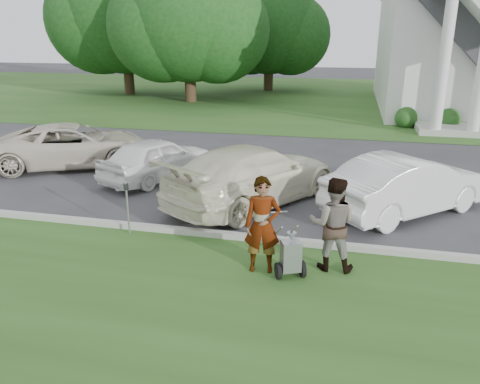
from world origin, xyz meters
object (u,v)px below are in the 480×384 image
(church, at_px, (466,7))
(tree_far, at_px, (124,16))
(person_left, at_px, (262,226))
(car_c, at_px, (253,175))
(car_b, at_px, (157,158))
(person_right, at_px, (333,225))
(car_a, at_px, (74,145))
(parking_meter_near, at_px, (127,202))
(tree_back, at_px, (269,30))
(striping_cart, at_px, (290,257))
(car_d, at_px, (407,185))
(tree_left, at_px, (188,23))

(church, distance_m, tree_far, 23.09)
(person_left, height_order, car_c, person_left)
(car_b, height_order, car_c, car_c)
(tree_far, bearing_deg, person_right, -56.78)
(church, distance_m, car_a, 24.17)
(person_right, distance_m, parking_meter_near, 4.65)
(tree_back, relative_size, striping_cart, 8.21)
(church, bearing_deg, car_d, -103.22)
(person_left, bearing_deg, parking_meter_near, 154.84)
(tree_back, xyz_separation_m, striping_cart, (5.88, -30.89, -4.29))
(parking_meter_near, bearing_deg, tree_back, 93.83)
(tree_left, height_order, striping_cart, tree_left)
(tree_left, height_order, person_right, tree_left)
(parking_meter_near, bearing_deg, car_a, 131.56)
(parking_meter_near, distance_m, car_a, 6.80)
(car_a, xyz_separation_m, car_b, (3.42, -0.79, -0.06))
(church, bearing_deg, tree_back, 152.15)
(striping_cart, height_order, person_right, person_right)
(striping_cart, xyz_separation_m, car_b, (-4.98, 5.45, 0.24))
(tree_left, bearing_deg, striping_cart, -66.66)
(parking_meter_near, distance_m, car_d, 7.00)
(tree_far, bearing_deg, tree_back, 26.56)
(person_left, xyz_separation_m, car_b, (-4.40, 5.31, -0.27))
(car_c, bearing_deg, car_b, 8.21)
(person_left, height_order, person_right, person_left)
(tree_far, relative_size, person_left, 6.12)
(tree_far, xyz_separation_m, car_b, (10.90, -20.44, -5.01))
(tree_left, relative_size, tree_far, 0.91)
(car_c, xyz_separation_m, car_d, (3.99, 0.13, -0.03))
(striping_cart, bearing_deg, car_a, 119.85)
(car_a, relative_size, car_b, 1.34)
(tree_back, bearing_deg, church, -27.85)
(striping_cart, relative_size, car_d, 0.25)
(tree_far, height_order, person_right, tree_far)
(church, height_order, car_d, church)
(person_left, distance_m, person_right, 1.36)
(tree_left, height_order, car_b, tree_left)
(striping_cart, distance_m, car_d, 4.79)
(tree_left, xyz_separation_m, striping_cart, (9.88, -22.89, -4.67))
(tree_left, relative_size, person_right, 5.67)
(tree_left, relative_size, person_left, 5.59)
(car_b, bearing_deg, tree_left, -50.97)
(tree_far, height_order, person_left, tree_far)
(parking_meter_near, xyz_separation_m, car_d, (6.34, 2.95, -0.04))
(person_right, bearing_deg, parking_meter_near, -7.70)
(tree_far, relative_size, parking_meter_near, 9.17)
(striping_cart, relative_size, parking_meter_near, 0.92)
(tree_left, bearing_deg, person_right, -64.62)
(tree_back, height_order, car_b, tree_back)
(tree_left, distance_m, car_c, 21.13)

